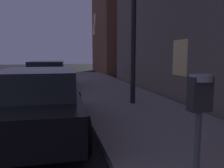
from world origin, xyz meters
TOP-DOWN VIEW (x-y plane):
  - parking_meter at (4.43, -0.97)m, footprint 0.19×0.19m
  - car_black at (2.85, 2.54)m, footprint 2.16×4.35m
  - car_green at (2.85, 8.78)m, footprint 2.20×4.69m
  - building_far at (11.26, 18.98)m, footprint 7.93×7.19m

SIDE VIEW (x-z plane):
  - car_green at x=2.85m, z-range -0.01..1.42m
  - car_black at x=2.85m, z-range 0.00..1.43m
  - parking_meter at x=4.43m, z-range 0.52..1.95m
  - building_far at x=11.26m, z-range 0.00..14.06m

